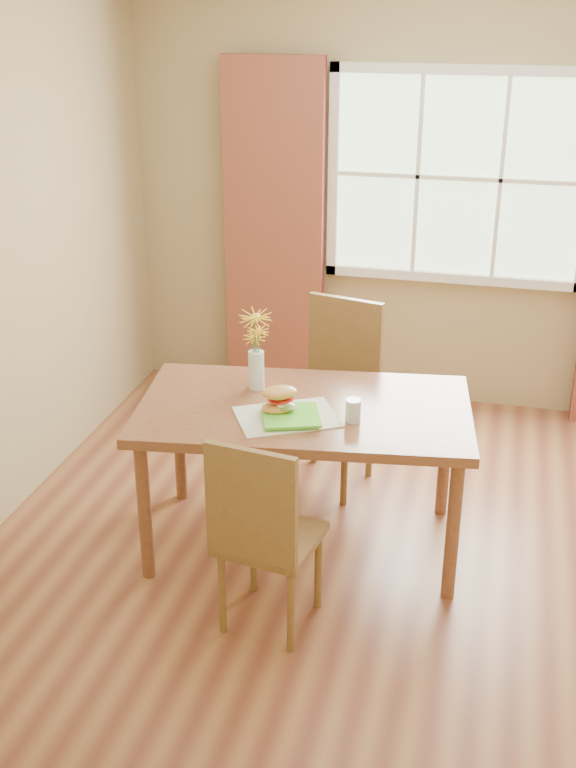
# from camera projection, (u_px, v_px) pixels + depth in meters

# --- Properties ---
(room) EXTENTS (4.24, 3.84, 2.74)m
(room) POSITION_uv_depth(u_px,v_px,m) (425.00, 295.00, 3.89)
(room) COLOR brown
(room) RESTS_ON ground
(window) EXTENTS (1.62, 0.06, 1.32)m
(window) POSITION_uv_depth(u_px,v_px,m) (459.00, 178.00, 5.49)
(window) COLOR #ABCF9C
(window) RESTS_ON room
(curtain_left) EXTENTS (0.65, 0.08, 2.20)m
(curtain_left) POSITION_uv_depth(u_px,v_px,m) (274.00, 234.00, 5.82)
(curtain_left) COLOR maroon
(curtain_left) RESTS_ON room
(dining_table) EXTENTS (1.66, 1.08, 0.76)m
(dining_table) POSITION_uv_depth(u_px,v_px,m) (304.00, 421.00, 4.26)
(dining_table) COLOR brown
(dining_table) RESTS_ON room
(chair_near) EXTENTS (0.45, 0.45, 0.94)m
(chair_near) POSITION_uv_depth(u_px,v_px,m) (263.00, 529.00, 3.71)
(chair_near) COLOR brown
(chair_near) RESTS_ON room
(chair_far) EXTENTS (0.52, 0.52, 1.04)m
(chair_far) POSITION_uv_depth(u_px,v_px,m) (337.00, 384.00, 4.93)
(chair_far) COLOR brown
(chair_far) RESTS_ON room
(placemat) EXTENTS (0.55, 0.51, 0.01)m
(placemat) POSITION_uv_depth(u_px,v_px,m) (287.00, 417.00, 4.11)
(placemat) COLOR beige
(placemat) RESTS_ON dining_table
(plate) EXTENTS (0.32, 0.32, 0.01)m
(plate) POSITION_uv_depth(u_px,v_px,m) (291.00, 418.00, 4.09)
(plate) COLOR #60DD37
(plate) RESTS_ON placemat
(croissant_sandwich) EXTENTS (0.20, 0.19, 0.13)m
(croissant_sandwich) POSITION_uv_depth(u_px,v_px,m) (279.00, 400.00, 4.11)
(croissant_sandwich) COLOR gold
(croissant_sandwich) RESTS_ON plate
(water_glass) EXTENTS (0.07, 0.07, 0.11)m
(water_glass) POSITION_uv_depth(u_px,v_px,m) (353.00, 411.00, 4.06)
(water_glass) COLOR silver
(water_glass) RESTS_ON dining_table
(flower_vase) EXTENTS (0.16, 0.16, 0.40)m
(flower_vase) POSITION_uv_depth(u_px,v_px,m) (256.00, 343.00, 4.32)
(flower_vase) COLOR silver
(flower_vase) RESTS_ON dining_table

